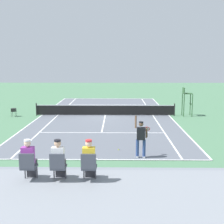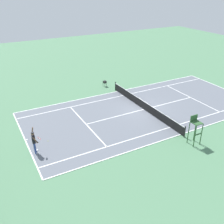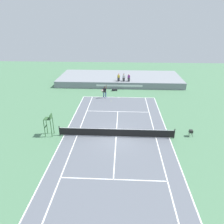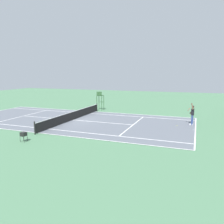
# 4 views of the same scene
# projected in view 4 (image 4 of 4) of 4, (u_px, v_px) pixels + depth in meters

# --- Properties ---
(ground_plane) EXTENTS (80.00, 80.00, 0.00)m
(ground_plane) POSITION_uv_depth(u_px,v_px,m) (73.00, 120.00, 23.32)
(ground_plane) COLOR #4C7A56
(court) EXTENTS (11.08, 23.88, 0.03)m
(court) POSITION_uv_depth(u_px,v_px,m) (73.00, 120.00, 23.32)
(court) COLOR slate
(court) RESTS_ON ground
(net) EXTENTS (11.98, 0.10, 1.07)m
(net) POSITION_uv_depth(u_px,v_px,m) (73.00, 115.00, 23.23)
(net) COLOR black
(net) RESTS_ON ground
(tennis_player) EXTENTS (0.79, 0.62, 2.08)m
(tennis_player) POSITION_uv_depth(u_px,v_px,m) (192.00, 114.00, 21.13)
(tennis_player) COLOR navy
(tennis_player) RESTS_ON ground
(tennis_ball) EXTENTS (0.07, 0.07, 0.07)m
(tennis_ball) POSITION_uv_depth(u_px,v_px,m) (177.00, 126.00, 20.75)
(tennis_ball) COLOR #D1E533
(tennis_ball) RESTS_ON ground
(umpire_chair) EXTENTS (0.77, 0.77, 2.44)m
(umpire_chair) POSITION_uv_depth(u_px,v_px,m) (100.00, 98.00, 29.46)
(umpire_chair) COLOR #2D562D
(umpire_chair) RESTS_ON ground
(ball_hopper) EXTENTS (0.36, 0.36, 0.70)m
(ball_hopper) POSITION_uv_depth(u_px,v_px,m) (23.00, 134.00, 15.90)
(ball_hopper) COLOR black
(ball_hopper) RESTS_ON ground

